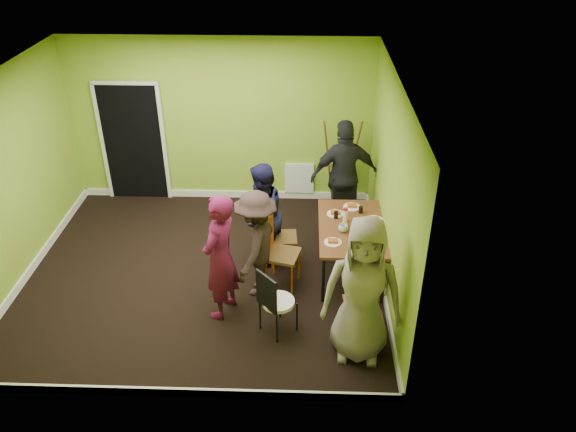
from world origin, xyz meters
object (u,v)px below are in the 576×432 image
chair_back_end (344,194)px  thermos (345,218)px  chair_front_end (362,303)px  person_front_end (362,291)px  orange_bottle (346,219)px  chair_bentwood (274,300)px  person_standing (220,257)px  dining_table (352,230)px  easel (341,164)px  person_back_end (344,176)px  person_left_near (256,244)px  person_left_far (262,216)px  chair_left_far (278,232)px  blue_bottle (375,231)px  chair_left_near (276,248)px

chair_back_end → thermos: 1.10m
chair_front_end → thermos: (-0.14, 1.35, 0.36)m
person_front_end → orange_bottle: bearing=98.3°
chair_bentwood → person_standing: 0.84m
dining_table → easel: easel is taller
dining_table → person_back_end: bearing=92.1°
dining_table → chair_front_end: 1.34m
person_standing → person_left_near: size_ratio=1.13×
chair_back_end → orange_bottle: chair_back_end is taller
person_back_end → person_front_end: person_front_end is taller
person_left_near → chair_front_end: bearing=71.8°
dining_table → person_left_near: 1.36m
person_left_far → chair_left_far: bearing=104.2°
person_back_end → person_front_end: size_ratio=0.99×
easel → person_back_end: bearing=-88.3°
chair_left_far → person_left_far: 0.34m
easel → orange_bottle: size_ratio=20.82×
chair_bentwood → person_left_far: size_ratio=0.59×
person_standing → person_front_end: person_front_end is taller
chair_bentwood → person_back_end: 2.73m
person_back_end → person_left_far: bearing=28.6°
dining_table → chair_back_end: chair_back_end is taller
blue_bottle → person_front_end: (-0.28, -1.32, 0.05)m
dining_table → thermos: bearing=167.5°
chair_back_end → person_front_end: size_ratio=0.50×
person_standing → person_left_far: person_standing is taller
chair_left_far → chair_front_end: (1.07, -1.51, -0.01)m
blue_bottle → person_left_far: bearing=162.7°
chair_left_far → person_front_end: (1.03, -1.79, 0.40)m
chair_left_near → person_left_near: 0.36m
person_back_end → person_front_end: (0.05, -2.84, 0.01)m
dining_table → chair_bentwood: 1.65m
person_left_near → thermos: bearing=127.6°
person_left_near → person_left_far: bearing=-167.1°
chair_bentwood → person_left_far: person_left_far is taller
orange_bottle → person_left_far: size_ratio=0.05×
chair_front_end → thermos: size_ratio=3.71×
person_left_near → person_back_end: bearing=158.9°
chair_front_end → easel: bearing=85.5°
chair_bentwood → blue_bottle: 1.67m
chair_left_far → person_front_end: size_ratio=0.50×
chair_front_end → blue_bottle: size_ratio=4.07×
orange_bottle → chair_bentwood: bearing=-123.0°
chair_left_near → chair_bentwood: chair_left_near is taller
chair_back_end → person_back_end: bearing=-97.0°
chair_back_end → person_left_near: size_ratio=0.61×
chair_left_near → person_left_far: person_left_far is taller
chair_left_near → person_left_near: size_ratio=0.68×
chair_left_far → person_standing: person_standing is taller
chair_left_near → blue_bottle: bearing=104.7°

